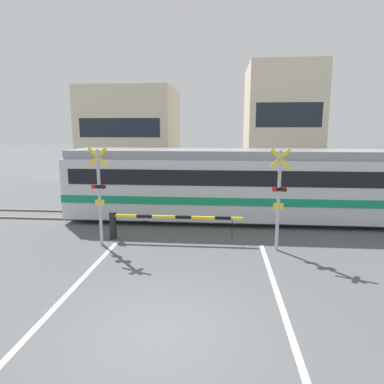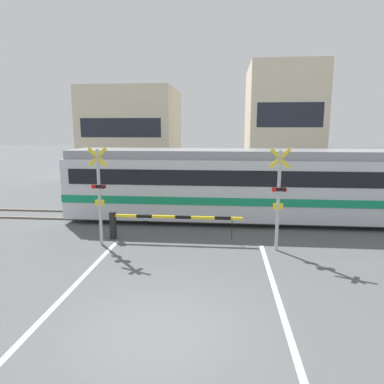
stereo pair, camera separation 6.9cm
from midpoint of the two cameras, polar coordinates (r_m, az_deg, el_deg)
The scene contains 13 objects.
ground_plane at distance 7.44m, azimuth -5.52°, elevation -22.28°, with size 160.00×160.00×0.00m, color #56595B.
rail_track_near at distance 14.96m, azimuth 0.29°, elevation -5.04°, with size 50.00×0.10×0.08m.
rail_track_far at distance 16.35m, azimuth 0.72°, elevation -3.71°, with size 50.00×0.10×0.08m.
road_stripe_left at distance 8.84m, azimuth -22.11°, elevation -17.41°, with size 0.14×9.48×0.01m.
road_stripe_right at distance 8.09m, azimuth 15.09°, elevation -19.70°, with size 0.14×9.48×0.01m.
commuter_train at distance 15.44m, azimuth 13.55°, elevation 1.41°, with size 18.27×2.91×3.15m.
crossing_barrier_near at distance 12.65m, azimuth -6.96°, elevation -4.76°, with size 4.88×0.20×1.03m.
crossing_barrier_far at distance 17.99m, azimuth 5.61°, elevation -0.21°, with size 4.88×0.20×1.03m.
crossing_signal_left at distance 12.21m, azimuth -15.35°, elevation 0.02°, with size 0.68×0.15×3.44m.
crossing_signal_right at distance 11.59m, azimuth 14.09°, elevation -0.46°, with size 0.68×0.15×3.44m.
pedestrian at distance 20.23m, azimuth 3.62°, elevation 1.72°, with size 0.38×0.22×1.71m.
building_left_of_street at distance 32.09m, azimuth -10.05°, elevation 9.79°, with size 7.86×7.62×7.58m.
building_right_of_street at distance 31.39m, azimuth 14.48°, elevation 11.20°, with size 5.93×7.62×9.32m.
Camera 1 is at (1.19, -6.16, 4.01)m, focal length 32.00 mm.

